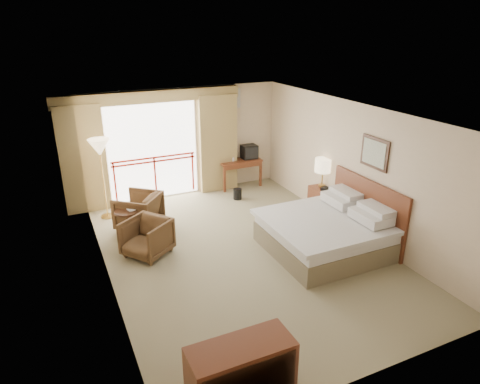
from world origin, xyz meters
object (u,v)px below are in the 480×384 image
armchair_near (148,254)px  side_table (128,219)px  desk (238,165)px  tv (249,152)px  bed (326,232)px  table_lamp (323,166)px  wastebasket (237,194)px  nightstand (322,201)px  armchair_far (140,227)px  floor_lamp (100,151)px  dresser (241,374)px

armchair_near → side_table: 1.02m
desk → tv: bearing=-12.0°
bed → table_lamp: table_lamp is taller
table_lamp → desk: bearing=111.5°
desk → wastebasket: bearing=-117.3°
tv → wastebasket: size_ratio=1.50×
wastebasket → armchair_near: bearing=-146.5°
nightstand → armchair_far: nightstand is taller
armchair_far → floor_lamp: bearing=-107.0°
wastebasket → desk: bearing=64.1°
table_lamp → floor_lamp: size_ratio=0.36×
nightstand → floor_lamp: (-4.53, 1.92, 1.25)m
table_lamp → armchair_far: (-3.98, 1.02, -1.16)m
table_lamp → armchair_far: table_lamp is taller
wastebasket → armchair_far: (-2.59, -0.57, -0.13)m
table_lamp → wastebasket: table_lamp is taller
bed → dresser: bearing=-139.5°
bed → wastebasket: 3.12m
table_lamp → floor_lamp: floor_lamp is taller
nightstand → desk: size_ratio=0.56×
bed → wastebasket: bed is taller
bed → floor_lamp: bearing=137.1°
tv → wastebasket: (-0.72, -0.81, -0.80)m
nightstand → side_table: nightstand is taller
table_lamp → side_table: (-4.27, 0.71, -0.76)m
desk → armchair_far: 3.39m
table_lamp → desk: size_ratio=0.57×
desk → floor_lamp: floor_lamp is taller
armchair_near → floor_lamp: (-0.43, 2.09, 1.57)m
tv → bed: bearing=-114.3°
armchair_far → tv: bearing=152.7°
desk → dresser: (-2.96, -6.53, -0.18)m
side_table → floor_lamp: (-0.27, 1.16, 1.18)m
desk → armchair_far: desk is taller
wastebasket → armchair_near: size_ratio=0.34×
armchair_far → dresser: (0.05, -5.09, 0.41)m
bed → tv: size_ratio=5.26×
table_lamp → armchair_far: 4.27m
nightstand → armchair_far: bearing=167.4°
nightstand → desk: (-0.97, 2.51, 0.26)m
bed → armchair_far: size_ratio=2.48×
dresser → side_table: bearing=90.4°
floor_lamp → dresser: (0.60, -5.95, -1.17)m
nightstand → dresser: (-3.93, -4.02, 0.08)m
bed → desk: 3.95m
wastebasket → dresser: bearing=-114.2°
nightstand → desk: bearing=113.5°
nightstand → floor_lamp: size_ratio=0.35×
tv → floor_lamp: 3.95m
desk → wastebasket: desk is taller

